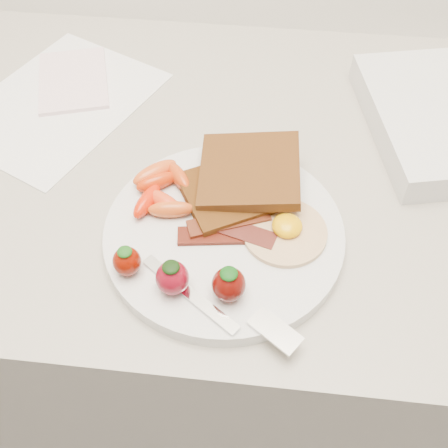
# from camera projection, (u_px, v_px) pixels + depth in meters

# --- Properties ---
(counter) EXTENTS (2.00, 0.60, 0.90)m
(counter) POSITION_uv_depth(u_px,v_px,m) (228.00, 324.00, 1.08)
(counter) COLOR gray
(counter) RESTS_ON ground
(plate) EXTENTS (0.27, 0.27, 0.02)m
(plate) POSITION_uv_depth(u_px,v_px,m) (224.00, 234.00, 0.63)
(plate) COLOR silver
(plate) RESTS_ON counter
(toast_lower) EXTENTS (0.13, 0.13, 0.01)m
(toast_lower) POSITION_uv_depth(u_px,v_px,m) (227.00, 194.00, 0.65)
(toast_lower) COLOR black
(toast_lower) RESTS_ON plate
(toast_upper) EXTENTS (0.12, 0.12, 0.03)m
(toast_upper) POSITION_uv_depth(u_px,v_px,m) (250.00, 171.00, 0.65)
(toast_upper) COLOR #452D0D
(toast_upper) RESTS_ON toast_lower
(fried_egg) EXTENTS (0.12, 0.12, 0.02)m
(fried_egg) POSITION_uv_depth(u_px,v_px,m) (285.00, 230.00, 0.62)
(fried_egg) COLOR beige
(fried_egg) RESTS_ON plate
(bacon_strips) EXTENTS (0.11, 0.06, 0.01)m
(bacon_strips) POSITION_uv_depth(u_px,v_px,m) (228.00, 229.00, 0.62)
(bacon_strips) COLOR black
(bacon_strips) RESTS_ON plate
(baby_carrots) EXTENTS (0.09, 0.10, 0.02)m
(baby_carrots) POSITION_uv_depth(u_px,v_px,m) (162.00, 190.00, 0.65)
(baby_carrots) COLOR #C02E07
(baby_carrots) RESTS_ON plate
(strawberries) EXTENTS (0.14, 0.05, 0.04)m
(strawberries) POSITION_uv_depth(u_px,v_px,m) (182.00, 276.00, 0.57)
(strawberries) COLOR #650C01
(strawberries) RESTS_ON plate
(fork) EXTENTS (0.17, 0.10, 0.00)m
(fork) POSITION_uv_depth(u_px,v_px,m) (228.00, 310.00, 0.56)
(fork) COLOR white
(fork) RESTS_ON plate
(paper_sheet) EXTENTS (0.30, 0.33, 0.00)m
(paper_sheet) POSITION_uv_depth(u_px,v_px,m) (58.00, 103.00, 0.79)
(paper_sheet) COLOR white
(paper_sheet) RESTS_ON counter
(notepad) EXTENTS (0.13, 0.16, 0.01)m
(notepad) POSITION_uv_depth(u_px,v_px,m) (73.00, 80.00, 0.81)
(notepad) COLOR silver
(notepad) RESTS_ON paper_sheet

